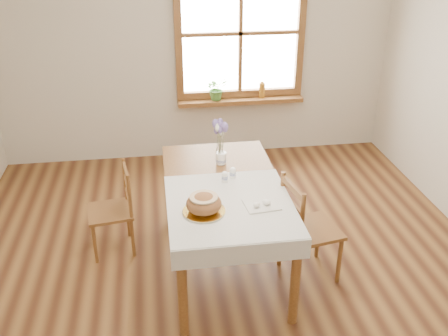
# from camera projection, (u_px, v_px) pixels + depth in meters

# --- Properties ---
(ground) EXTENTS (5.00, 5.00, 0.00)m
(ground) POSITION_uv_depth(u_px,v_px,m) (229.00, 286.00, 3.95)
(ground) COLOR brown
(ground) RESTS_ON ground
(room_walls) EXTENTS (4.60, 5.10, 2.65)m
(room_walls) POSITION_uv_depth(u_px,v_px,m) (231.00, 76.00, 3.17)
(room_walls) COLOR beige
(room_walls) RESTS_ON ground
(window) EXTENTS (1.46, 0.08, 1.46)m
(window) POSITION_uv_depth(u_px,v_px,m) (240.00, 33.00, 5.53)
(window) COLOR brown
(window) RESTS_ON ground
(window_sill) EXTENTS (1.46, 0.20, 0.05)m
(window_sill) POSITION_uv_depth(u_px,v_px,m) (240.00, 100.00, 5.81)
(window_sill) COLOR brown
(window_sill) RESTS_ON ground
(dining_table) EXTENTS (0.90, 1.60, 0.75)m
(dining_table) POSITION_uv_depth(u_px,v_px,m) (224.00, 195.00, 3.91)
(dining_table) COLOR brown
(dining_table) RESTS_ON ground
(table_linen) EXTENTS (0.91, 0.99, 0.01)m
(table_linen) POSITION_uv_depth(u_px,v_px,m) (230.00, 205.00, 3.60)
(table_linen) COLOR silver
(table_linen) RESTS_ON dining_table
(chair_left) EXTENTS (0.43, 0.42, 0.79)m
(chair_left) POSITION_uv_depth(u_px,v_px,m) (110.00, 210.00, 4.22)
(chair_left) COLOR brown
(chair_left) RESTS_ON ground
(chair_right) EXTENTS (0.49, 0.48, 0.87)m
(chair_right) POSITION_uv_depth(u_px,v_px,m) (311.00, 228.00, 3.90)
(chair_right) COLOR brown
(chair_right) RESTS_ON ground
(bread_plate) EXTENTS (0.37, 0.37, 0.02)m
(bread_plate) POSITION_uv_depth(u_px,v_px,m) (204.00, 211.00, 3.49)
(bread_plate) COLOR white
(bread_plate) RESTS_ON table_linen
(bread_loaf) EXTENTS (0.25, 0.25, 0.14)m
(bread_loaf) POSITION_uv_depth(u_px,v_px,m) (204.00, 202.00, 3.46)
(bread_loaf) COLOR #9B5E37
(bread_loaf) RESTS_ON bread_plate
(egg_napkin) EXTENTS (0.26, 0.23, 0.01)m
(egg_napkin) POSITION_uv_depth(u_px,v_px,m) (262.00, 205.00, 3.58)
(egg_napkin) COLOR silver
(egg_napkin) RESTS_ON table_linen
(eggs) EXTENTS (0.20, 0.19, 0.04)m
(eggs) POSITION_uv_depth(u_px,v_px,m) (262.00, 202.00, 3.57)
(eggs) COLOR white
(eggs) RESTS_ON egg_napkin
(salt_shaker) EXTENTS (0.05, 0.05, 0.09)m
(salt_shaker) POSITION_uv_depth(u_px,v_px,m) (225.00, 177.00, 3.88)
(salt_shaker) COLOR white
(salt_shaker) RESTS_ON table_linen
(pepper_shaker) EXTENTS (0.06, 0.06, 0.09)m
(pepper_shaker) POSITION_uv_depth(u_px,v_px,m) (233.00, 173.00, 3.94)
(pepper_shaker) COLOR white
(pepper_shaker) RESTS_ON table_linen
(flower_vase) EXTENTS (0.10, 0.10, 0.10)m
(flower_vase) POSITION_uv_depth(u_px,v_px,m) (221.00, 159.00, 4.17)
(flower_vase) COLOR white
(flower_vase) RESTS_ON dining_table
(lavender_bouquet) EXTENTS (0.16, 0.16, 0.30)m
(lavender_bouquet) POSITION_uv_depth(u_px,v_px,m) (221.00, 137.00, 4.08)
(lavender_bouquet) COLOR #675496
(lavender_bouquet) RESTS_ON flower_vase
(potted_plant) EXTENTS (0.31, 0.33, 0.21)m
(potted_plant) POSITION_uv_depth(u_px,v_px,m) (217.00, 91.00, 5.72)
(potted_plant) COLOR #457D32
(potted_plant) RESTS_ON window_sill
(amber_bottle) EXTENTS (0.08, 0.08, 0.19)m
(amber_bottle) POSITION_uv_depth(u_px,v_px,m) (262.00, 89.00, 5.79)
(amber_bottle) COLOR #AD6F20
(amber_bottle) RESTS_ON window_sill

